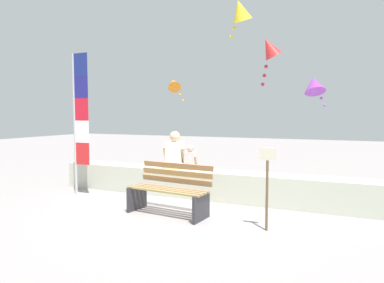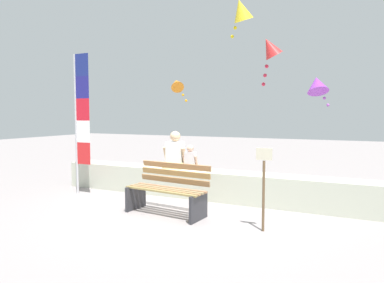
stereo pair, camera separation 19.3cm
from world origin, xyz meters
name	(u,v)px [view 2 (the right image)]	position (x,y,z in m)	size (l,w,h in m)	color
ground_plane	(186,207)	(0.00, 0.00, 0.00)	(40.00, 40.00, 0.00)	gray
seawall_ledge	(202,184)	(0.00, 0.81, 0.30)	(6.77, 0.59, 0.59)	beige
park_bench	(168,191)	(-0.08, -0.54, 0.41)	(1.53, 0.76, 0.88)	#95814A
person_adult	(175,154)	(-0.67, 0.84, 0.91)	(0.53, 0.39, 0.81)	tan
person_child	(190,160)	(-0.30, 0.84, 0.79)	(0.34, 0.25, 0.52)	brown
flag_banner	(80,115)	(-2.56, -0.02, 1.75)	(0.40, 0.05, 3.07)	#B7B7BC
kite_red	(270,48)	(1.26, 1.40, 3.13)	(0.63, 0.67, 1.02)	red
kite_yellow	(241,10)	(0.46, 1.95, 4.14)	(0.68, 0.73, 0.88)	yellow
kite_purple	(317,85)	(1.98, 3.80, 2.55)	(0.78, 0.84, 0.88)	purple
kite_orange	(177,84)	(-2.30, 4.05, 2.75)	(0.68, 0.73, 0.88)	orange
sign_post	(264,182)	(1.68, -0.75, 0.75)	(0.24, 0.04, 1.26)	brown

